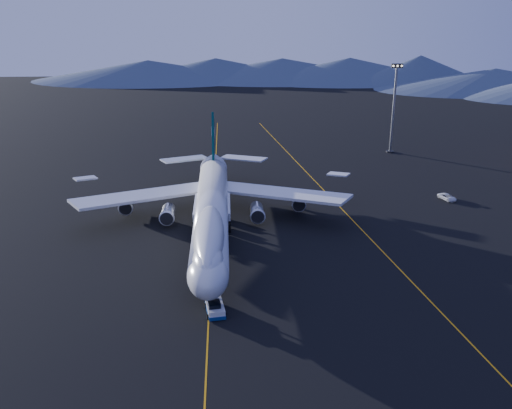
{
  "coord_description": "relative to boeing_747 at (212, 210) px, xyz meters",
  "views": [
    {
      "loc": [
        3.12,
        -106.46,
        45.94
      ],
      "look_at": [
        9.0,
        2.16,
        6.0
      ],
      "focal_mm": 40.0,
      "sensor_mm": 36.0,
      "label": 1
    }
  ],
  "objects": [
    {
      "name": "taxiway_line_side",
      "position": [
        30.0,
        9.97,
        -5.8
      ],
      "size": [
        28.08,
        198.09,
        0.01
      ],
      "primitive_type": "cube",
      "rotation": [
        0.0,
        0.0,
        0.14
      ],
      "color": "orange",
      "rests_on": "ground"
    },
    {
      "name": "ground",
      "position": [
        -0.0,
        -0.03,
        -5.81
      ],
      "size": [
        500.0,
        500.0,
        0.0
      ],
      "primitive_type": "plane",
      "color": "black",
      "rests_on": "ground"
    },
    {
      "name": "service_van",
      "position": [
        55.74,
        19.28,
        -5.13
      ],
      "size": [
        3.9,
        5.4,
        1.37
      ],
      "primitive_type": "imported",
      "rotation": [
        0.0,
        0.0,
        0.37
      ],
      "color": "silver",
      "rests_on": "ground"
    },
    {
      "name": "boeing_747",
      "position": [
        0.0,
        0.0,
        0.0
      ],
      "size": [
        59.62,
        72.43,
        19.37
      ],
      "color": "silver",
      "rests_on": "ground"
    },
    {
      "name": "floodlight_mast",
      "position": [
        54.26,
        63.62,
        7.89
      ],
      "size": [
        3.34,
        2.51,
        27.05
      ],
      "rotation": [
        0.0,
        0.0,
        0.18
      ],
      "color": "black",
      "rests_on": "ground"
    },
    {
      "name": "pushback_tug",
      "position": [
        0.99,
        -29.53,
        -5.1
      ],
      "size": [
        3.6,
        5.53,
        2.26
      ],
      "rotation": [
        0.0,
        0.0,
        0.15
      ],
      "color": "silver",
      "rests_on": "ground"
    },
    {
      "name": "taxiway_line_main",
      "position": [
        -0.0,
        -0.03,
        -5.8
      ],
      "size": [
        0.25,
        220.0,
        0.01
      ],
      "primitive_type": "cube",
      "color": "orange",
      "rests_on": "ground"
    }
  ]
}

